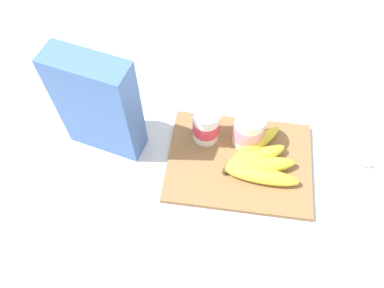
# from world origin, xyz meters

# --- Properties ---
(ground_plane) EXTENTS (2.40, 2.40, 0.00)m
(ground_plane) POSITION_xyz_m (0.00, 0.00, 0.00)
(ground_plane) COLOR silver
(cutting_board) EXTENTS (0.34, 0.25, 0.01)m
(cutting_board) POSITION_xyz_m (0.00, 0.00, 0.01)
(cutting_board) COLOR olive
(cutting_board) RESTS_ON ground_plane
(cereal_box) EXTENTS (0.19, 0.11, 0.28)m
(cereal_box) POSITION_xyz_m (-0.33, 0.02, 0.14)
(cereal_box) COLOR #4770B7
(cereal_box) RESTS_ON ground_plane
(yogurt_cup_front) EXTENTS (0.07, 0.07, 0.10)m
(yogurt_cup_front) POSITION_xyz_m (-0.09, 0.06, 0.06)
(yogurt_cup_front) COLOR white
(yogurt_cup_front) RESTS_ON cutting_board
(yogurt_cup_back) EXTENTS (0.07, 0.07, 0.10)m
(yogurt_cup_back) POSITION_xyz_m (0.01, 0.06, 0.06)
(yogurt_cup_back) COLOR white
(yogurt_cup_back) RESTS_ON cutting_board
(banana_bunch) EXTENTS (0.18, 0.18, 0.04)m
(banana_bunch) POSITION_xyz_m (0.04, -0.01, 0.03)
(banana_bunch) COLOR yellow
(banana_bunch) RESTS_ON cutting_board
(spoon) EXTENTS (0.13, 0.07, 0.01)m
(spoon) POSITION_xyz_m (0.28, 0.05, 0.01)
(spoon) COLOR silver
(spoon) RESTS_ON ground_plane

